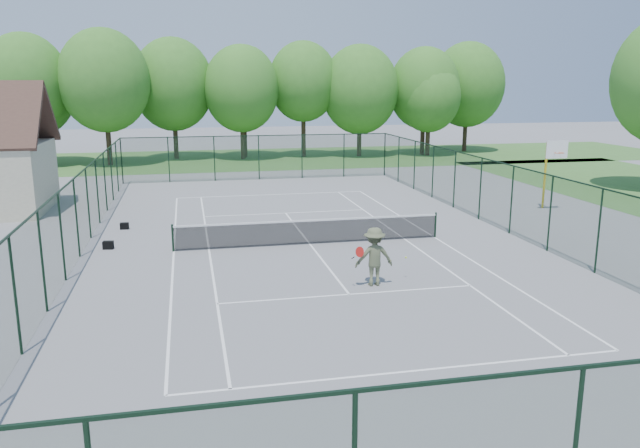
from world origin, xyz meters
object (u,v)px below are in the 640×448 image
Objects in this scene: tennis_player at (374,257)px; tennis_net at (310,231)px; basketball_goal at (552,161)px; sports_bag_a at (108,245)px.

tennis_net is at bearing 100.34° from tennis_player.
tennis_net is 5.75m from tennis_player.
basketball_goal is (13.59, 4.39, 1.99)m from tennis_net.
tennis_net reaches higher than sports_bag_a.
basketball_goal is 22.05m from sports_bag_a.
basketball_goal reaches higher than tennis_player.
tennis_player reaches higher than sports_bag_a.
tennis_player is at bearing -141.37° from basketball_goal.
basketball_goal reaches higher than sports_bag_a.
sports_bag_a is at bearing -170.94° from basketball_goal.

